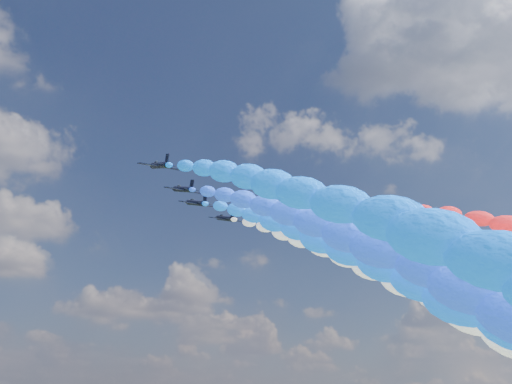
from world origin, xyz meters
TOP-DOWN VIEW (x-y plane):
  - jet_0 at (-27.79, -7.14)m, footprint 8.76×11.69m
  - trail_0 at (-27.79, -57.45)m, footprint 6.93×98.50m
  - jet_1 at (-17.53, 4.46)m, footprint 8.75×11.68m
  - trail_1 at (-17.53, -45.85)m, footprint 6.93×98.50m
  - jet_2 at (-10.56, 12.45)m, footprint 8.97×11.84m
  - trail_2 at (-10.56, -37.86)m, footprint 6.93×98.50m
  - jet_3 at (1.08, 10.60)m, footprint 8.29×11.35m
  - trail_3 at (1.08, -39.70)m, footprint 6.93×98.50m
  - jet_4 at (1.50, 21.19)m, footprint 8.40×11.43m
  - trail_4 at (1.50, -29.11)m, footprint 6.93×98.50m
  - jet_5 at (7.81, 13.57)m, footprint 8.78×11.70m
  - trail_5 at (7.81, -36.74)m, footprint 6.93×98.50m
  - jet_6 at (20.09, 3.90)m, footprint 8.70×11.64m
  - jet_7 at (27.82, -7.31)m, footprint 8.89×11.78m

SIDE VIEW (x-z plane):
  - trail_0 at x=-27.79m, z-range 63.13..110.59m
  - trail_1 at x=-17.53m, z-range 63.13..110.59m
  - trail_2 at x=-10.56m, z-range 63.13..110.59m
  - trail_3 at x=1.08m, z-range 63.13..110.59m
  - trail_4 at x=1.50m, z-range 63.13..110.59m
  - trail_5 at x=7.81m, z-range 63.13..110.59m
  - jet_0 at x=-27.79m, z-range 105.72..111.09m
  - jet_1 at x=-17.53m, z-range 105.72..111.09m
  - jet_2 at x=-10.56m, z-range 105.72..111.09m
  - jet_3 at x=1.08m, z-range 105.72..111.09m
  - jet_4 at x=1.50m, z-range 105.72..111.09m
  - jet_5 at x=7.81m, z-range 105.72..111.09m
  - jet_6 at x=20.09m, z-range 105.72..111.09m
  - jet_7 at x=27.82m, z-range 105.72..111.09m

